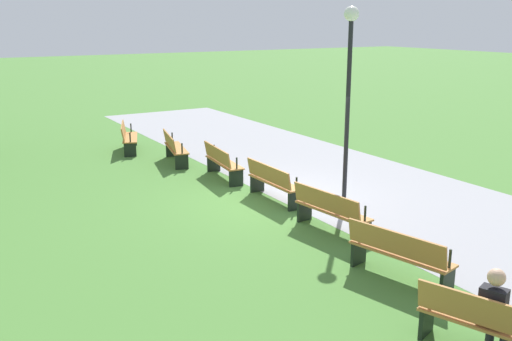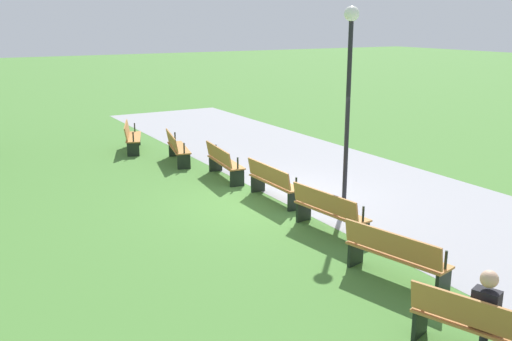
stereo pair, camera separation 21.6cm
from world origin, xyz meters
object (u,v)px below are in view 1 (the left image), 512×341
(bench_6, at_px, (490,325))
(bench_1, at_px, (174,147))
(person_seated, at_px, (495,309))
(lamp_post, at_px, (349,72))
(bench_5, at_px, (399,253))
(bench_0, at_px, (128,137))
(bench_4, at_px, (330,210))
(bench_2, at_px, (222,162))
(bench_3, at_px, (273,181))

(bench_6, bearing_deg, bench_1, 157.00)
(person_seated, bearing_deg, lamp_post, 138.67)
(bench_1, relative_size, bench_5, 1.00)
(person_seated, xyz_separation_m, lamp_post, (-5.65, 2.24, 2.39))
(bench_0, distance_m, lamp_post, 8.75)
(bench_5, bearing_deg, bench_4, 157.04)
(bench_2, xyz_separation_m, bench_5, (6.95, -0.40, 0.00))
(lamp_post, bearing_deg, bench_1, -163.52)
(bench_1, height_order, bench_4, same)
(bench_0, distance_m, bench_5, 11.51)
(bench_2, distance_m, bench_5, 6.96)
(lamp_post, bearing_deg, bench_5, -26.29)
(bench_5, distance_m, person_seated, 2.25)
(person_seated, distance_m, lamp_post, 6.53)
(bench_3, bearing_deg, bench_6, -9.80)
(bench_2, bearing_deg, lamp_post, 27.23)
(person_seated, bearing_deg, bench_4, 148.66)
(bench_2, height_order, person_seated, person_seated)
(bench_6, bearing_deg, person_seated, 92.43)
(bench_0, xyz_separation_m, bench_5, (11.49, 0.66, 0.00))
(bench_3, xyz_separation_m, bench_6, (6.86, -1.19, 0.00))
(bench_5, height_order, lamp_post, lamp_post)
(bench_1, height_order, bench_3, same)
(bench_4, bearing_deg, person_seated, -18.18)
(bench_1, height_order, bench_6, same)
(bench_2, relative_size, person_seated, 1.52)
(bench_5, bearing_deg, bench_6, -29.50)
(bench_0, height_order, bench_3, same)
(bench_0, bearing_deg, bench_3, 29.54)
(bench_1, distance_m, lamp_post, 6.55)
(bench_3, height_order, person_seated, person_seated)
(bench_1, relative_size, bench_6, 1.00)
(bench_6, distance_m, person_seated, 0.22)
(bench_2, height_order, bench_6, same)
(bench_1, xyz_separation_m, lamp_post, (5.79, 1.71, 2.55))
(bench_1, xyz_separation_m, bench_2, (2.30, 0.40, 0.00))
(bench_0, xyz_separation_m, bench_3, (6.86, 1.19, 0.00))
(bench_3, height_order, lamp_post, lamp_post)
(bench_0, bearing_deg, bench_5, 23.00)
(bench_1, relative_size, bench_4, 1.01)
(bench_5, bearing_deg, lamp_post, 140.55)
(bench_4, height_order, bench_6, same)
(bench_2, xyz_separation_m, bench_3, (2.33, 0.13, 0.00))
(bench_2, bearing_deg, bench_6, 0.04)
(bench_1, relative_size, bench_2, 1.01)
(bench_0, relative_size, bench_3, 1.03)
(bench_5, bearing_deg, bench_1, 166.84)
(bench_5, relative_size, person_seated, 1.53)
(bench_3, relative_size, bench_6, 0.97)
(bench_2, relative_size, bench_4, 1.00)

